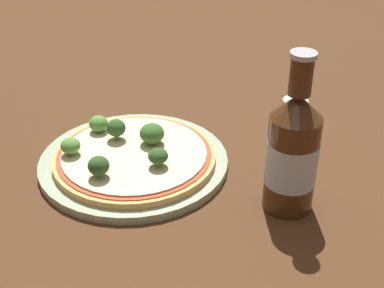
# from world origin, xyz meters

# --- Properties ---
(ground_plane) EXTENTS (3.00, 3.00, 0.00)m
(ground_plane) POSITION_xyz_m (0.00, 0.00, 0.00)
(ground_plane) COLOR #4C2D19
(plate) EXTENTS (0.27, 0.27, 0.01)m
(plate) POSITION_xyz_m (0.01, -0.01, 0.01)
(plate) COLOR #A3B293
(plate) RESTS_ON ground_plane
(pizza) EXTENTS (0.23, 0.23, 0.01)m
(pizza) POSITION_xyz_m (0.02, -0.01, 0.02)
(pizza) COLOR tan
(pizza) RESTS_ON plate
(broccoli_floret_0) EXTENTS (0.03, 0.03, 0.03)m
(broccoli_floret_0) POSITION_xyz_m (-0.03, -0.01, 0.04)
(broccoli_floret_0) COLOR #7A9E5B
(broccoli_floret_0) RESTS_ON pizza
(broccoli_floret_1) EXTENTS (0.03, 0.03, 0.02)m
(broccoli_floret_1) POSITION_xyz_m (-0.07, -0.01, 0.04)
(broccoli_floret_1) COLOR #7A9E5B
(broccoli_floret_1) RESTS_ON pizza
(broccoli_floret_2) EXTENTS (0.03, 0.03, 0.03)m
(broccoli_floret_2) POSITION_xyz_m (0.07, -0.01, 0.04)
(broccoli_floret_2) COLOR #7A9E5B
(broccoli_floret_2) RESTS_ON pizza
(broccoli_floret_3) EXTENTS (0.03, 0.03, 0.03)m
(broccoli_floret_3) POSITION_xyz_m (0.03, -0.08, 0.04)
(broccoli_floret_3) COLOR #7A9E5B
(broccoli_floret_3) RESTS_ON pizza
(broccoli_floret_4) EXTENTS (0.04, 0.04, 0.03)m
(broccoli_floret_4) POSITION_xyz_m (0.01, 0.03, 0.04)
(broccoli_floret_4) COLOR #7A9E5B
(broccoli_floret_4) RESTS_ON pizza
(broccoli_floret_5) EXTENTS (0.03, 0.03, 0.02)m
(broccoli_floret_5) POSITION_xyz_m (-0.04, -0.08, 0.04)
(broccoli_floret_5) COLOR #7A9E5B
(broccoli_floret_5) RESTS_ON pizza
(beer_bottle) EXTENTS (0.06, 0.06, 0.21)m
(beer_bottle) POSITION_xyz_m (0.22, 0.08, 0.08)
(beer_bottle) COLOR #472814
(beer_bottle) RESTS_ON ground_plane
(pepper_shaker) EXTENTS (0.04, 0.04, 0.07)m
(pepper_shaker) POSITION_xyz_m (0.12, 0.22, 0.03)
(pepper_shaker) COLOR silver
(pepper_shaker) RESTS_ON ground_plane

